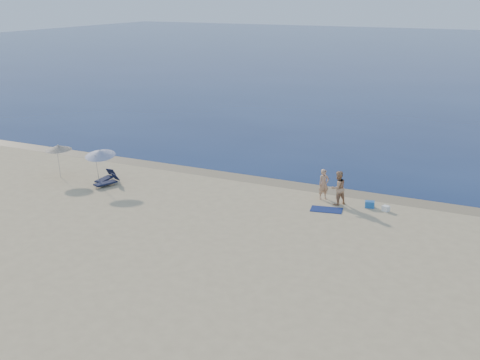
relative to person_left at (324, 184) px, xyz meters
name	(u,v)px	position (x,y,z in m)	size (l,w,h in m)	color
ground	(35,342)	(-4.00, -17.71, -0.86)	(160.00, 160.00, 0.00)	tan
sea	(451,56)	(-4.00, 82.29, -0.85)	(240.00, 160.00, 0.01)	#0C1C48
wet_sand_strip	(269,181)	(-4.00, 1.69, -0.85)	(240.00, 1.60, 0.00)	#847254
person_left	(324,184)	(0.00, 0.00, 0.00)	(0.62, 0.41, 1.71)	tan
person_right	(338,188)	(0.96, -0.48, 0.08)	(0.91, 0.71, 1.87)	tan
beach_towel	(326,210)	(0.71, -1.57, -0.84)	(1.65, 0.92, 0.03)	#101D52
white_bag	(386,208)	(3.55, -0.38, -0.71)	(0.34, 0.29, 0.29)	white
blue_cooler	(370,204)	(2.65, -0.20, -0.68)	(0.49, 0.35, 0.35)	#2162B4
umbrella_near	(100,153)	(-12.54, -3.41, 1.13)	(2.13, 2.15, 2.33)	silver
umbrella_far	(58,148)	(-15.93, -3.17, 1.02)	(2.08, 2.09, 2.12)	silver
lounger_left	(106,178)	(-12.82, -2.71, -0.61)	(0.58, 1.55, 0.67)	#121833
lounger_right	(107,182)	(-12.21, -3.35, -0.61)	(1.01, 1.60, 0.67)	#131935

